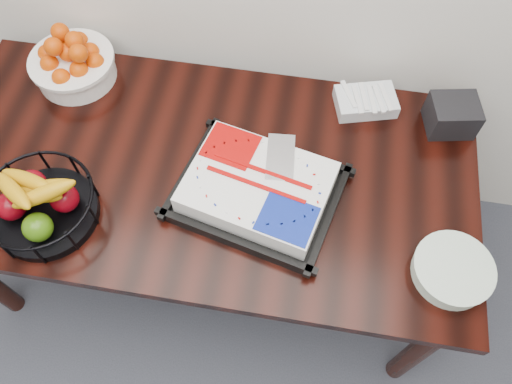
% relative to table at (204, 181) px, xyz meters
% --- Properties ---
extents(table, '(1.80, 0.90, 0.75)m').
position_rel_table_xyz_m(table, '(0.00, 0.00, 0.00)').
color(table, black).
rests_on(table, ground).
extents(cake_tray, '(0.57, 0.49, 0.10)m').
position_rel_table_xyz_m(cake_tray, '(0.20, -0.08, 0.13)').
color(cake_tray, black).
rests_on(cake_tray, table).
extents(tangerine_bowl, '(0.30, 0.30, 0.19)m').
position_rel_table_xyz_m(tangerine_bowl, '(-0.54, 0.31, 0.17)').
color(tangerine_bowl, white).
rests_on(tangerine_bowl, table).
extents(fruit_basket, '(0.34, 0.34, 0.18)m').
position_rel_table_xyz_m(fruit_basket, '(-0.43, -0.25, 0.16)').
color(fruit_basket, black).
rests_on(fruit_basket, table).
extents(plate_stack, '(0.23, 0.23, 0.06)m').
position_rel_table_xyz_m(plate_stack, '(0.80, -0.24, 0.11)').
color(plate_stack, white).
rests_on(plate_stack, table).
extents(fork_bag, '(0.24, 0.19, 0.06)m').
position_rel_table_xyz_m(fork_bag, '(0.51, 0.35, 0.12)').
color(fork_bag, silver).
rests_on(fork_bag, table).
extents(napkin_box, '(0.18, 0.16, 0.11)m').
position_rel_table_xyz_m(napkin_box, '(0.80, 0.31, 0.14)').
color(napkin_box, black).
rests_on(napkin_box, table).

